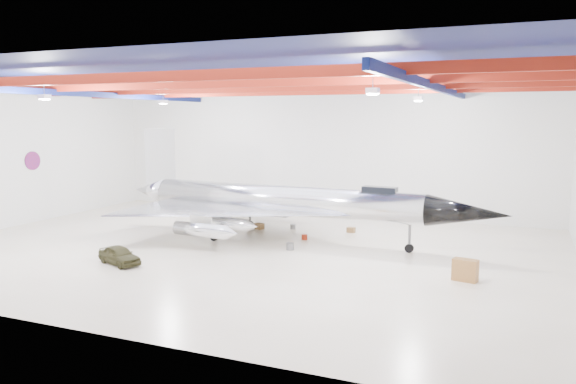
% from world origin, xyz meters
% --- Properties ---
extents(floor, '(40.00, 40.00, 0.00)m').
position_xyz_m(floor, '(0.00, 0.00, 0.00)').
color(floor, beige).
rests_on(floor, ground).
extents(wall_back, '(40.00, 0.00, 40.00)m').
position_xyz_m(wall_back, '(0.00, 15.00, 5.50)').
color(wall_back, silver).
rests_on(wall_back, floor).
extents(wall_left, '(0.00, 30.00, 30.00)m').
position_xyz_m(wall_left, '(-20.00, 0.00, 5.50)').
color(wall_left, silver).
rests_on(wall_left, floor).
extents(ceiling, '(40.00, 40.00, 0.00)m').
position_xyz_m(ceiling, '(0.00, 0.00, 11.00)').
color(ceiling, '#0A0F38').
rests_on(ceiling, wall_back).
extents(ceiling_structure, '(39.50, 29.50, 1.08)m').
position_xyz_m(ceiling_structure, '(0.00, 0.00, 10.32)').
color(ceiling_structure, maroon).
rests_on(ceiling_structure, ceiling).
extents(wall_roundel, '(0.10, 1.50, 1.50)m').
position_xyz_m(wall_roundel, '(-19.94, 2.00, 5.00)').
color(wall_roundel, '#B21414').
rests_on(wall_roundel, wall_left).
extents(jet_aircraft, '(28.00, 16.79, 7.63)m').
position_xyz_m(jet_aircraft, '(1.18, 3.71, 2.50)').
color(jet_aircraft, silver).
rests_on(jet_aircraft, floor).
extents(jeep, '(3.41, 2.33, 1.08)m').
position_xyz_m(jeep, '(-4.81, -6.11, 0.54)').
color(jeep, '#333219').
rests_on(jeep, floor).
extents(desk, '(1.37, 0.88, 1.16)m').
position_xyz_m(desk, '(14.05, -1.83, 0.58)').
color(desk, brown).
rests_on(desk, floor).
extents(crate_ply, '(0.55, 0.50, 0.32)m').
position_xyz_m(crate_ply, '(-4.29, 5.31, 0.16)').
color(crate_ply, olive).
rests_on(crate_ply, floor).
extents(engine_drum, '(0.58, 0.58, 0.45)m').
position_xyz_m(engine_drum, '(2.96, 1.04, 0.22)').
color(engine_drum, '#59595B').
rests_on(engine_drum, floor).
extents(parts_bin, '(0.62, 0.52, 0.39)m').
position_xyz_m(parts_bin, '(5.04, 7.82, 0.20)').
color(parts_bin, olive).
rests_on(parts_bin, floor).
extents(tool_chest, '(0.54, 0.54, 0.38)m').
position_xyz_m(tool_chest, '(2.74, 4.19, 0.19)').
color(tool_chest, maroon).
rests_on(tool_chest, floor).
extents(oil_barrel, '(0.75, 0.68, 0.44)m').
position_xyz_m(oil_barrel, '(-1.80, 6.37, 0.22)').
color(oil_barrel, olive).
rests_on(oil_barrel, floor).
extents(spares_box, '(0.53, 0.53, 0.37)m').
position_xyz_m(spares_box, '(0.58, 7.34, 0.19)').
color(spares_box, '#59595B').
rests_on(spares_box, floor).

